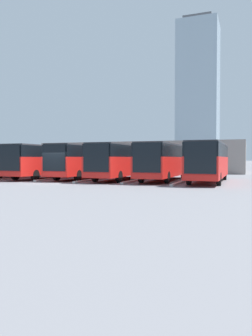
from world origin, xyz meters
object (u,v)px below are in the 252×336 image
Objects in this scene: bus_0 at (209,160)px; bus_5 at (13,160)px; bus_2 at (122,160)px; bus_1 at (164,160)px; bus_3 at (85,160)px; bus_4 at (47,160)px.

bus_0 is 1.00× the size of bus_5.
bus_2 is 1.00× the size of bus_5.
bus_1 is 4.06m from bus_2.
bus_3 is at bearing -0.27° from bus_1.
bus_2 is 8.10m from bus_4.
bus_2 is at bearing -2.57° from bus_0.
bus_4 is (16.18, 0.03, 0.00)m from bus_0.
bus_1 and bus_2 have the same top height.
bus_2 is 1.00× the size of bus_3.
bus_2 is at bearing -177.56° from bus_5.
bus_5 is at bearing 6.01° from bus_3.
bus_1 and bus_5 have the same top height.
bus_1 is at bearing -175.78° from bus_2.
bus_2 is (4.04, 0.31, 0.00)m from bus_1.
bus_3 is at bearing -3.30° from bus_0.
bus_5 is at bearing 2.44° from bus_2.
bus_0 is 12.15m from bus_3.
bus_4 is (8.09, 0.36, 0.00)m from bus_2.
bus_1 is 8.09m from bus_3.
bus_3 is 8.14m from bus_5.
bus_1 and bus_4 have the same top height.
bus_0 is 1.00× the size of bus_2.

